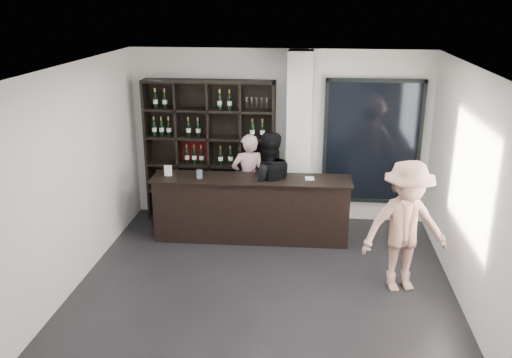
# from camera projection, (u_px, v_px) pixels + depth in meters

# --- Properties ---
(floor) EXTENTS (5.00, 5.50, 0.01)m
(floor) POSITION_uv_depth(u_px,v_px,m) (262.00, 296.00, 7.03)
(floor) COLOR black
(floor) RESTS_ON ground
(wine_shelf) EXTENTS (2.20, 0.35, 2.40)m
(wine_shelf) POSITION_uv_depth(u_px,v_px,m) (210.00, 151.00, 9.18)
(wine_shelf) COLOR black
(wine_shelf) RESTS_ON floor
(structural_column) EXTENTS (0.40, 0.40, 2.90)m
(structural_column) POSITION_uv_depth(u_px,v_px,m) (299.00, 141.00, 8.85)
(structural_column) COLOR silver
(structural_column) RESTS_ON floor
(glass_panel) EXTENTS (1.60, 0.08, 2.10)m
(glass_panel) POSITION_uv_depth(u_px,v_px,m) (372.00, 142.00, 8.95)
(glass_panel) COLOR black
(glass_panel) RESTS_ON floor
(tasting_counter) EXTENTS (3.10, 0.65, 1.02)m
(tasting_counter) POSITION_uv_depth(u_px,v_px,m) (251.00, 208.00, 8.55)
(tasting_counter) COLOR black
(tasting_counter) RESTS_ON floor
(taster_pink) EXTENTS (0.66, 0.53, 1.56)m
(taster_pink) POSITION_uv_depth(u_px,v_px,m) (248.00, 179.00, 9.09)
(taster_pink) COLOR beige
(taster_pink) RESTS_ON floor
(taster_black) EXTENTS (0.98, 0.85, 1.74)m
(taster_black) POSITION_uv_depth(u_px,v_px,m) (268.00, 186.00, 8.50)
(taster_black) COLOR black
(taster_black) RESTS_ON floor
(customer) EXTENTS (1.27, 0.92, 1.77)m
(customer) POSITION_uv_depth(u_px,v_px,m) (405.00, 227.00, 6.93)
(customer) COLOR tan
(customer) RESTS_ON floor
(wine_glass) EXTENTS (0.08, 0.08, 0.18)m
(wine_glass) POSITION_uv_depth(u_px,v_px,m) (254.00, 173.00, 8.34)
(wine_glass) COLOR white
(wine_glass) RESTS_ON tasting_counter
(spit_cup) EXTENTS (0.11, 0.11, 0.13)m
(spit_cup) POSITION_uv_depth(u_px,v_px,m) (199.00, 174.00, 8.36)
(spit_cup) COLOR #9CA8BA
(spit_cup) RESTS_ON tasting_counter
(napkin_stack) EXTENTS (0.15, 0.15, 0.02)m
(napkin_stack) POSITION_uv_depth(u_px,v_px,m) (310.00, 178.00, 8.33)
(napkin_stack) COLOR white
(napkin_stack) RESTS_ON tasting_counter
(card_stand) EXTENTS (0.11, 0.06, 0.16)m
(card_stand) POSITION_uv_depth(u_px,v_px,m) (168.00, 171.00, 8.48)
(card_stand) COLOR white
(card_stand) RESTS_ON tasting_counter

